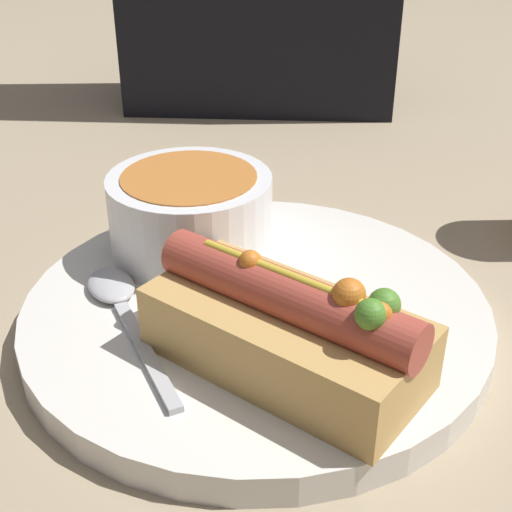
% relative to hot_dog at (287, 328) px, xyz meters
% --- Properties ---
extents(ground_plane, '(4.00, 4.00, 0.00)m').
position_rel_hot_dog_xyz_m(ground_plane, '(-0.02, 0.06, -0.05)').
color(ground_plane, tan).
extents(dinner_plate, '(0.29, 0.29, 0.02)m').
position_rel_hot_dog_xyz_m(dinner_plate, '(-0.02, 0.06, -0.04)').
color(dinner_plate, white).
rests_on(dinner_plate, ground_plane).
extents(hot_dog, '(0.16, 0.14, 0.07)m').
position_rel_hot_dog_xyz_m(hot_dog, '(0.00, 0.00, 0.00)').
color(hot_dog, tan).
rests_on(hot_dog, dinner_plate).
extents(soup_bowl, '(0.11, 0.11, 0.06)m').
position_rel_hot_dog_xyz_m(soup_bowl, '(-0.07, 0.13, 0.00)').
color(soup_bowl, white).
rests_on(soup_bowl, dinner_plate).
extents(spoon, '(0.09, 0.14, 0.01)m').
position_rel_hot_dog_xyz_m(spoon, '(-0.11, 0.06, -0.02)').
color(spoon, '#B7B7BC').
rests_on(spoon, dinner_plate).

